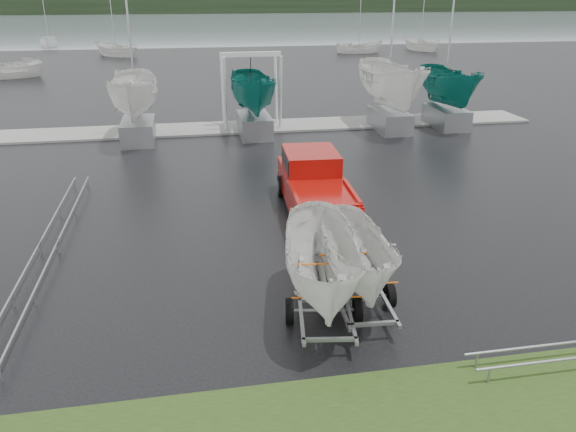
{
  "coord_description": "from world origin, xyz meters",
  "views": [
    {
      "loc": [
        -4.74,
        -17.98,
        7.29
      ],
      "look_at": [
        -2.07,
        -3.25,
        1.2
      ],
      "focal_mm": 35.0,
      "sensor_mm": 36.0,
      "label": 1
    }
  ],
  "objects_px": {
    "trailer_parked": "(326,207)",
    "boat_hoist": "(251,80)",
    "trailer_hitched": "(360,210)",
    "pickup_truck": "(314,182)"
  },
  "relations": [
    {
      "from": "boat_hoist",
      "to": "pickup_truck",
      "type": "bearing_deg",
      "value": -87.28
    },
    {
      "from": "trailer_hitched",
      "to": "boat_hoist",
      "type": "height_order",
      "value": "trailer_hitched"
    },
    {
      "from": "pickup_truck",
      "to": "trailer_hitched",
      "type": "bearing_deg",
      "value": -90.0
    },
    {
      "from": "trailer_parked",
      "to": "boat_hoist",
      "type": "bearing_deg",
      "value": 96.53
    },
    {
      "from": "trailer_parked",
      "to": "boat_hoist",
      "type": "xyz_separation_m",
      "value": [
        0.71,
        19.79,
        -0.15
      ]
    },
    {
      "from": "pickup_truck",
      "to": "trailer_parked",
      "type": "height_order",
      "value": "trailer_parked"
    },
    {
      "from": "trailer_hitched",
      "to": "trailer_parked",
      "type": "xyz_separation_m",
      "value": [
        -0.94,
        -0.42,
        0.31
      ]
    },
    {
      "from": "trailer_hitched",
      "to": "boat_hoist",
      "type": "bearing_deg",
      "value": 94.07
    },
    {
      "from": "pickup_truck",
      "to": "trailer_hitched",
      "type": "xyz_separation_m",
      "value": [
        -0.38,
        -6.44,
        1.49
      ]
    },
    {
      "from": "trailer_hitched",
      "to": "pickup_truck",
      "type": "bearing_deg",
      "value": 90.0
    }
  ]
}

